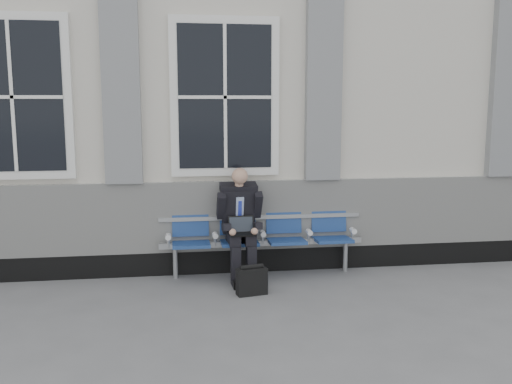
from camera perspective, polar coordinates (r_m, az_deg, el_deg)
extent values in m
plane|color=slate|center=(6.10, -5.10, -12.15)|extent=(70.00, 70.00, 0.00)
cube|color=beige|center=(9.18, -6.44, 8.39)|extent=(14.00, 4.00, 4.20)
cube|color=black|center=(7.44, -5.71, -6.98)|extent=(14.00, 0.10, 0.30)
cube|color=silver|center=(7.29, -5.79, -2.46)|extent=(14.00, 0.08, 0.90)
cube|color=gray|center=(7.15, -13.35, 10.42)|extent=(0.45, 0.14, 2.40)
cube|color=gray|center=(7.36, 6.77, 10.56)|extent=(0.45, 0.14, 2.40)
cube|color=gray|center=(8.35, 23.85, 9.68)|extent=(0.45, 0.14, 2.40)
cube|color=white|center=(7.38, -23.11, 8.73)|extent=(1.35, 0.10, 1.95)
cube|color=black|center=(7.33, -23.21, 8.73)|extent=(1.15, 0.02, 1.75)
cube|color=white|center=(7.16, -3.14, 9.45)|extent=(1.35, 0.10, 1.95)
cube|color=black|center=(7.11, -3.11, 9.45)|extent=(1.15, 0.02, 1.75)
cube|color=#9EA0A3|center=(7.28, 0.62, -5.09)|extent=(2.60, 0.07, 0.07)
cube|color=#9EA0A3|center=(7.33, 0.48, -2.52)|extent=(2.60, 0.05, 0.05)
cylinder|color=#9EA0A3|center=(7.26, -8.07, -7.06)|extent=(0.06, 0.06, 0.39)
cylinder|color=#9EA0A3|center=(7.58, 8.92, -6.40)|extent=(0.06, 0.06, 0.39)
cube|color=navy|center=(7.12, -6.50, -5.23)|extent=(0.46, 0.42, 0.07)
cube|color=navy|center=(7.26, -6.58, -2.84)|extent=(0.46, 0.10, 0.40)
cube|color=navy|center=(7.16, -1.67, -5.10)|extent=(0.46, 0.42, 0.07)
cube|color=navy|center=(7.30, -1.86, -2.72)|extent=(0.46, 0.10, 0.40)
cube|color=navy|center=(7.25, 3.07, -4.93)|extent=(0.46, 0.42, 0.07)
cube|color=navy|center=(7.39, 2.77, -2.58)|extent=(0.46, 0.10, 0.40)
cube|color=navy|center=(7.38, 7.66, -4.73)|extent=(0.46, 0.42, 0.07)
cube|color=navy|center=(7.52, 7.27, -2.44)|extent=(0.46, 0.10, 0.40)
cylinder|color=white|center=(7.12, -8.78, -4.45)|extent=(0.07, 0.12, 0.07)
cylinder|color=white|center=(7.14, -4.10, -4.33)|extent=(0.07, 0.12, 0.07)
cylinder|color=white|center=(7.20, 0.68, -4.19)|extent=(0.07, 0.12, 0.07)
cylinder|color=white|center=(7.31, 5.34, -4.02)|extent=(0.07, 0.12, 0.07)
cylinder|color=white|center=(7.47, 9.69, -3.84)|extent=(0.07, 0.12, 0.07)
cube|color=black|center=(6.92, -1.95, -9.12)|extent=(0.12, 0.25, 0.09)
cube|color=black|center=(6.95, -0.38, -9.03)|extent=(0.12, 0.25, 0.09)
cube|color=black|center=(6.91, -2.03, -7.38)|extent=(0.12, 0.13, 0.47)
cube|color=black|center=(6.94, -0.46, -7.30)|extent=(0.12, 0.13, 0.47)
cube|color=black|center=(7.04, -2.30, -4.63)|extent=(0.15, 0.43, 0.13)
cube|color=black|center=(7.06, -0.77, -4.56)|extent=(0.15, 0.43, 0.13)
cube|color=black|center=(7.17, -1.78, -1.80)|extent=(0.41, 0.34, 0.60)
cube|color=#AFBFE6|center=(7.05, -1.64, -1.82)|extent=(0.10, 0.09, 0.34)
cube|color=#2839BD|center=(7.05, -1.63, -1.99)|extent=(0.05, 0.08, 0.28)
cube|color=black|center=(7.09, -1.76, 0.42)|extent=(0.47, 0.24, 0.14)
cylinder|color=tan|center=(7.03, -1.70, 0.89)|extent=(0.10, 0.10, 0.10)
sphere|color=tan|center=(6.96, -1.63, 1.60)|extent=(0.20, 0.20, 0.20)
cube|color=black|center=(7.03, -3.50, -1.40)|extent=(0.11, 0.27, 0.35)
cube|color=black|center=(7.10, 0.15, -1.28)|extent=(0.11, 0.27, 0.35)
cube|color=black|center=(6.91, -2.99, -3.50)|extent=(0.10, 0.30, 0.13)
cube|color=black|center=(6.97, 0.11, -3.38)|extent=(0.10, 0.30, 0.13)
sphere|color=tan|center=(6.80, -2.36, -4.04)|extent=(0.09, 0.09, 0.09)
sphere|color=tan|center=(6.84, -0.15, -3.95)|extent=(0.09, 0.09, 0.09)
cube|color=black|center=(6.90, -1.36, -4.24)|extent=(0.32, 0.23, 0.02)
cube|color=black|center=(6.99, -1.50, -3.24)|extent=(0.32, 0.10, 0.20)
cube|color=black|center=(6.98, -1.50, -3.25)|extent=(0.29, 0.08, 0.17)
cube|color=black|center=(6.62, -0.43, -8.93)|extent=(0.37, 0.21, 0.31)
cylinder|color=black|center=(6.57, -0.43, -7.50)|extent=(0.28, 0.11, 0.05)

